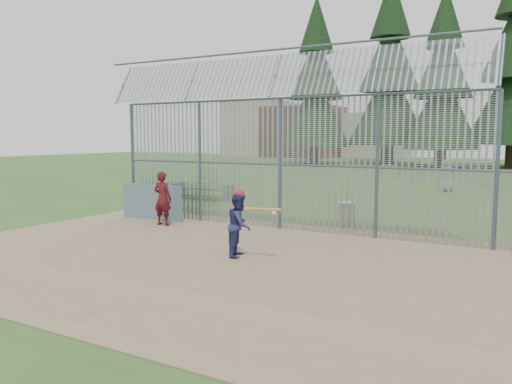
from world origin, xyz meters
The scene contains 12 objects.
ground centered at (0.00, 0.00, 0.00)m, with size 120.00×120.00×0.00m, color #2D511E.
dirt_infield centered at (0.00, -0.50, 0.01)m, with size 14.00×10.00×0.02m, color #756047.
dugout_wall centered at (-4.60, 2.90, 0.62)m, with size 2.50×0.12×1.20m, color #38566B.
batter centered at (0.78, -0.19, 0.77)m, with size 0.73×0.57×1.51m, color navy.
onlooker centered at (-3.52, 2.18, 0.88)m, with size 0.63×0.41×1.73m, color maroon.
bg_kid_standing centered at (2.85, 17.25, 0.87)m, with size 0.85×0.55×1.73m, color slate.
batting_gear centered at (0.96, -0.23, 1.42)m, with size 1.24×0.42×0.53m.
trash_can centered at (1.56, 5.26, 0.38)m, with size 0.56×0.56×0.82m.
bleacher centered at (-6.46, 8.55, 0.41)m, with size 3.00×0.95×0.72m.
backstop_fence centered at (1.81, 3.43, 2.36)m, with size 20.09×0.81×5.30m.
conifer_row centered at (1.93, 41.51, 10.83)m, with size 38.48×12.26×20.20m.
distant_buildings centered at (-23.18, 56.49, 3.60)m, with size 26.50×10.50×8.00m.
Camera 1 is at (6.81, -10.14, 2.85)m, focal length 35.00 mm.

